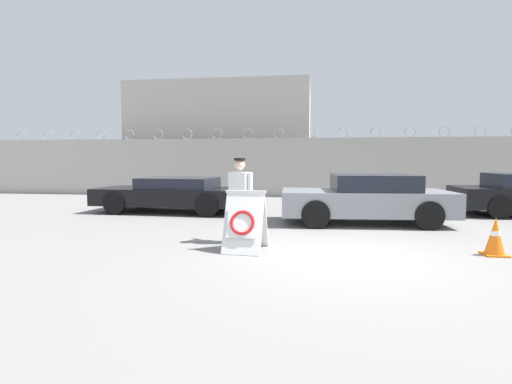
{
  "coord_description": "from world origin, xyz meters",
  "views": [
    {
      "loc": [
        -0.58,
        -6.78,
        1.66
      ],
      "look_at": [
        -1.75,
        1.46,
        0.98
      ],
      "focal_mm": 28.0,
      "sensor_mm": 36.0,
      "label": 1
    }
  ],
  "objects": [
    {
      "name": "perimeter_wall",
      "position": [
        0.0,
        11.15,
        1.32
      ],
      "size": [
        36.0,
        0.3,
        3.07
      ],
      "color": "#ADA8A0",
      "rests_on": "ground_plane"
    },
    {
      "name": "building_block",
      "position": [
        -5.51,
        16.09,
        2.83
      ],
      "size": [
        9.5,
        7.0,
        5.67
      ],
      "color": "#B2ADA3",
      "rests_on": "ground_plane"
    },
    {
      "name": "parked_car_front_coupe",
      "position": [
        -4.95,
        5.33,
        0.58
      ],
      "size": [
        4.78,
        2.2,
        1.1
      ],
      "rotation": [
        0.0,
        0.0,
        3.09
      ],
      "color": "black",
      "rests_on": "ground_plane"
    },
    {
      "name": "ground_plane",
      "position": [
        0.0,
        0.0,
        0.0
      ],
      "size": [
        90.0,
        90.0,
        0.0
      ],
      "primitive_type": "plane",
      "color": "gray"
    },
    {
      "name": "traffic_cone_near",
      "position": [
        2.57,
        0.57,
        0.33
      ],
      "size": [
        0.38,
        0.38,
        0.67
      ],
      "color": "orange",
      "rests_on": "ground_plane"
    },
    {
      "name": "parked_car_rear_sedan",
      "position": [
        0.82,
        3.85,
        0.65
      ],
      "size": [
        4.38,
        2.22,
        1.28
      ],
      "rotation": [
        0.0,
        0.0,
        3.2
      ],
      "color": "black",
      "rests_on": "ground_plane"
    },
    {
      "name": "barricade_sign",
      "position": [
        -1.79,
        0.29,
        0.55
      ],
      "size": [
        0.76,
        0.91,
        1.11
      ],
      "rotation": [
        0.0,
        0.0,
        -0.07
      ],
      "color": "white",
      "rests_on": "ground_plane"
    },
    {
      "name": "security_guard",
      "position": [
        -2.02,
        1.04,
        0.94
      ],
      "size": [
        0.58,
        0.56,
        1.69
      ],
      "rotation": [
        0.0,
        0.0,
        2.69
      ],
      "color": "#514C42",
      "rests_on": "ground_plane"
    }
  ]
}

